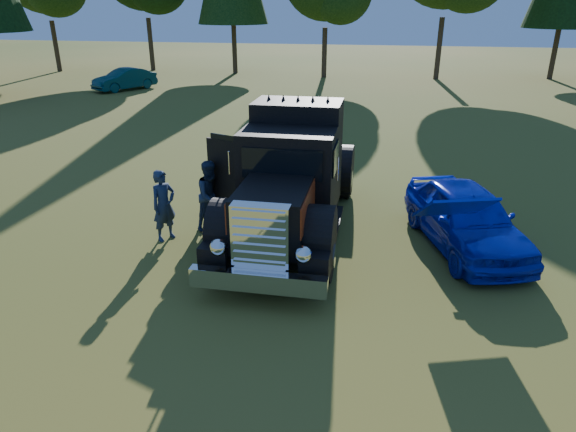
# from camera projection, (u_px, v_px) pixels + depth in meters

# --- Properties ---
(ground) EXTENTS (120.00, 120.00, 0.00)m
(ground) POSITION_uv_depth(u_px,v_px,m) (345.00, 283.00, 10.18)
(ground) COLOR #324D16
(ground) RESTS_ON ground
(diamond_t_truck) EXTENTS (3.32, 7.16, 3.00)m
(diamond_t_truck) POSITION_uv_depth(u_px,v_px,m) (291.00, 183.00, 11.86)
(diamond_t_truck) COLOR black
(diamond_t_truck) RESTS_ON ground
(hotrod_coupe) EXTENTS (2.85, 4.50, 1.89)m
(hotrod_coupe) POSITION_uv_depth(u_px,v_px,m) (466.00, 217.00, 11.41)
(hotrod_coupe) COLOR #063094
(hotrod_coupe) RESTS_ON ground
(spectator_near) EXTENTS (0.66, 0.73, 1.67)m
(spectator_near) POSITION_uv_depth(u_px,v_px,m) (164.00, 205.00, 11.74)
(spectator_near) COLOR #1B2A40
(spectator_near) RESTS_ON ground
(spectator_far) EXTENTS (1.02, 1.06, 1.71)m
(spectator_far) POSITION_uv_depth(u_px,v_px,m) (212.00, 195.00, 12.29)
(spectator_far) COLOR #212B4D
(spectator_far) RESTS_ON ground
(distant_teal_car) EXTENTS (3.20, 4.08, 1.30)m
(distant_teal_car) POSITION_uv_depth(u_px,v_px,m) (125.00, 79.00, 31.97)
(distant_teal_car) COLOR #092B36
(distant_teal_car) RESTS_ON ground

